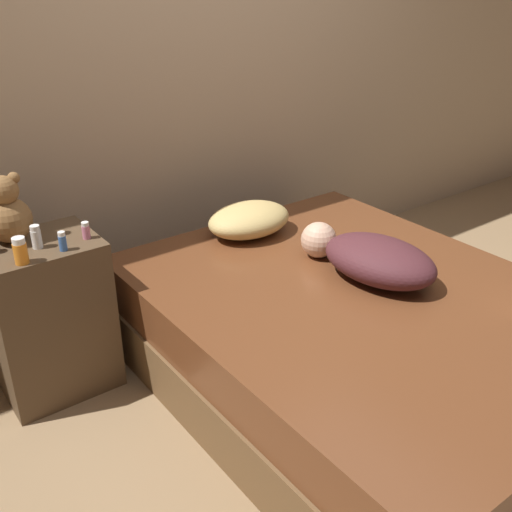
# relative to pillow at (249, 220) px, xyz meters

# --- Properties ---
(ground_plane) EXTENTS (12.00, 12.00, 0.00)m
(ground_plane) POSITION_rel_pillow_xyz_m (0.03, -0.76, -0.54)
(ground_plane) COLOR #937551
(wall_back) EXTENTS (8.00, 0.06, 2.60)m
(wall_back) POSITION_rel_pillow_xyz_m (0.03, 0.50, 0.76)
(wall_back) COLOR tan
(wall_back) RESTS_ON ground_plane
(bed) EXTENTS (1.53, 1.98, 0.46)m
(bed) POSITION_rel_pillow_xyz_m (0.03, -0.76, -0.31)
(bed) COLOR brown
(bed) RESTS_ON ground_plane
(nightstand) EXTENTS (0.46, 0.38, 0.69)m
(nightstand) POSITION_rel_pillow_xyz_m (-1.03, 0.03, -0.20)
(nightstand) COLOR brown
(nightstand) RESTS_ON ground_plane
(pillow) EXTENTS (0.44, 0.32, 0.16)m
(pillow) POSITION_rel_pillow_xyz_m (0.00, 0.00, 0.00)
(pillow) COLOR tan
(pillow) RESTS_ON bed
(person_lying) EXTENTS (0.42, 0.69, 0.18)m
(person_lying) POSITION_rel_pillow_xyz_m (0.16, -0.68, 0.01)
(person_lying) COLOR #4C2328
(person_lying) RESTS_ON bed
(teddy_bear) EXTENTS (0.18, 0.18, 0.28)m
(teddy_bear) POSITION_rel_pillow_xyz_m (-1.10, 0.10, 0.27)
(teddy_bear) COLOR brown
(teddy_bear) RESTS_ON nightstand
(bottle_blue) EXTENTS (0.03, 0.03, 0.08)m
(bottle_blue) POSITION_rel_pillow_xyz_m (-0.97, -0.11, 0.19)
(bottle_blue) COLOR #3866B2
(bottle_blue) RESTS_ON nightstand
(bottle_orange) EXTENTS (0.05, 0.05, 0.10)m
(bottle_orange) POSITION_rel_pillow_xyz_m (-1.13, -0.12, 0.20)
(bottle_orange) COLOR orange
(bottle_orange) RESTS_ON nightstand
(bottle_pink) EXTENTS (0.03, 0.03, 0.07)m
(bottle_pink) POSITION_rel_pillow_xyz_m (-0.85, -0.05, 0.18)
(bottle_pink) COLOR pink
(bottle_pink) RESTS_ON nightstand
(bottle_white) EXTENTS (0.04, 0.04, 0.09)m
(bottle_white) POSITION_rel_pillow_xyz_m (-1.04, -0.02, 0.19)
(bottle_white) COLOR white
(bottle_white) RESTS_ON nightstand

